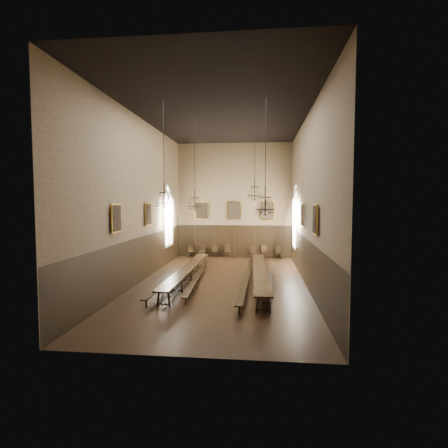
% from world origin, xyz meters
% --- Properties ---
extents(floor, '(9.00, 18.00, 0.02)m').
position_xyz_m(floor, '(0.00, 0.00, -0.01)').
color(floor, black).
rests_on(floor, ground).
extents(ceiling, '(9.00, 18.00, 0.02)m').
position_xyz_m(ceiling, '(0.00, 0.00, 9.01)').
color(ceiling, black).
rests_on(ceiling, ground).
extents(wall_back, '(9.00, 0.02, 9.00)m').
position_xyz_m(wall_back, '(0.00, 9.01, 4.50)').
color(wall_back, '#836F50').
rests_on(wall_back, ground).
extents(wall_front, '(9.00, 0.02, 9.00)m').
position_xyz_m(wall_front, '(0.00, -9.01, 4.50)').
color(wall_front, '#836F50').
rests_on(wall_front, ground).
extents(wall_left, '(0.02, 18.00, 9.00)m').
position_xyz_m(wall_left, '(-4.51, 0.00, 4.50)').
color(wall_left, '#836F50').
rests_on(wall_left, ground).
extents(wall_right, '(0.02, 18.00, 9.00)m').
position_xyz_m(wall_right, '(4.51, 0.00, 4.50)').
color(wall_right, '#836F50').
rests_on(wall_right, ground).
extents(wainscot_panelling, '(9.00, 18.00, 2.50)m').
position_xyz_m(wainscot_panelling, '(0.00, 0.00, 1.25)').
color(wainscot_panelling, black).
rests_on(wainscot_panelling, floor).
extents(table_left, '(0.82, 10.12, 0.79)m').
position_xyz_m(table_left, '(-1.93, 0.12, 0.39)').
color(table_left, black).
rests_on(table_left, floor).
extents(table_right, '(1.05, 10.54, 0.82)m').
position_xyz_m(table_right, '(2.07, -0.11, 0.41)').
color(table_right, black).
rests_on(table_right, floor).
extents(bench_left_outer, '(0.63, 9.44, 0.42)m').
position_xyz_m(bench_left_outer, '(-2.52, -0.22, 0.27)').
color(bench_left_outer, black).
rests_on(bench_left_outer, floor).
extents(bench_left_inner, '(0.78, 9.08, 0.41)m').
position_xyz_m(bench_left_inner, '(-1.35, 0.16, 0.26)').
color(bench_left_inner, black).
rests_on(bench_left_inner, floor).
extents(bench_right_inner, '(0.53, 10.59, 0.48)m').
position_xyz_m(bench_right_inner, '(1.36, -0.24, 0.30)').
color(bench_right_inner, black).
rests_on(bench_right_inner, floor).
extents(bench_right_outer, '(0.86, 10.13, 0.46)m').
position_xyz_m(bench_right_outer, '(2.65, 0.19, 0.29)').
color(bench_right_outer, black).
rests_on(bench_right_outer, floor).
extents(chair_0, '(0.48, 0.48, 0.92)m').
position_xyz_m(chair_0, '(-3.41, 8.54, 0.28)').
color(chair_0, black).
rests_on(chair_0, floor).
extents(chair_1, '(0.46, 0.46, 0.95)m').
position_xyz_m(chair_1, '(-2.51, 8.50, 0.29)').
color(chair_1, black).
rests_on(chair_1, floor).
extents(chair_2, '(0.51, 0.51, 0.97)m').
position_xyz_m(chair_2, '(-1.48, 8.59, 0.29)').
color(chair_2, black).
rests_on(chair_2, floor).
extents(chair_3, '(0.53, 0.53, 1.04)m').
position_xyz_m(chair_3, '(-0.48, 8.56, 0.31)').
color(chair_3, black).
rests_on(chair_3, floor).
extents(chair_5, '(0.44, 0.44, 0.87)m').
position_xyz_m(chair_5, '(1.54, 8.50, 0.26)').
color(chair_5, black).
rests_on(chair_5, floor).
extents(chair_6, '(0.56, 0.56, 1.03)m').
position_xyz_m(chair_6, '(2.41, 8.60, 0.31)').
color(chair_6, black).
rests_on(chair_6, floor).
extents(chair_7, '(0.48, 0.48, 0.93)m').
position_xyz_m(chair_7, '(3.51, 8.50, 0.28)').
color(chair_7, black).
rests_on(chair_7, floor).
extents(chandelier_back_left, '(0.84, 0.84, 5.00)m').
position_xyz_m(chandelier_back_left, '(-1.89, 2.28, 4.48)').
color(chandelier_back_left, black).
rests_on(chandelier_back_left, ceiling).
extents(chandelier_back_right, '(0.83, 0.83, 4.37)m').
position_xyz_m(chandelier_back_right, '(1.71, 2.53, 5.07)').
color(chandelier_back_right, black).
rests_on(chandelier_back_right, ceiling).
extents(chandelier_front_left, '(0.75, 0.75, 4.76)m').
position_xyz_m(chandelier_front_left, '(-2.34, -2.86, 4.74)').
color(chandelier_front_left, black).
rests_on(chandelier_front_left, ceiling).
extents(chandelier_front_right, '(0.85, 0.85, 5.06)m').
position_xyz_m(chandelier_front_right, '(2.28, -2.80, 4.42)').
color(chandelier_front_right, black).
rests_on(chandelier_front_right, ceiling).
extents(portrait_back_0, '(1.10, 0.12, 1.40)m').
position_xyz_m(portrait_back_0, '(-2.60, 8.88, 3.70)').
color(portrait_back_0, gold).
rests_on(portrait_back_0, wall_back).
extents(portrait_back_1, '(1.10, 0.12, 1.40)m').
position_xyz_m(portrait_back_1, '(0.00, 8.88, 3.70)').
color(portrait_back_1, gold).
rests_on(portrait_back_1, wall_back).
extents(portrait_back_2, '(1.10, 0.12, 1.40)m').
position_xyz_m(portrait_back_2, '(2.60, 8.88, 3.70)').
color(portrait_back_2, gold).
rests_on(portrait_back_2, wall_back).
extents(portrait_left_0, '(0.12, 1.00, 1.30)m').
position_xyz_m(portrait_left_0, '(-4.38, 1.00, 3.70)').
color(portrait_left_0, gold).
rests_on(portrait_left_0, wall_left).
extents(portrait_left_1, '(0.12, 1.00, 1.30)m').
position_xyz_m(portrait_left_1, '(-4.38, -3.50, 3.70)').
color(portrait_left_1, gold).
rests_on(portrait_left_1, wall_left).
extents(portrait_right_0, '(0.12, 1.00, 1.30)m').
position_xyz_m(portrait_right_0, '(4.38, 1.00, 3.70)').
color(portrait_right_0, gold).
rests_on(portrait_right_0, wall_right).
extents(portrait_right_1, '(0.12, 1.00, 1.30)m').
position_xyz_m(portrait_right_1, '(4.38, -3.50, 3.70)').
color(portrait_right_1, gold).
rests_on(portrait_right_1, wall_right).
extents(window_right, '(0.20, 2.20, 4.60)m').
position_xyz_m(window_right, '(4.43, 5.50, 3.40)').
color(window_right, white).
rests_on(window_right, wall_right).
extents(window_left, '(0.20, 2.20, 4.60)m').
position_xyz_m(window_left, '(-4.43, 5.50, 3.40)').
color(window_left, white).
rests_on(window_left, wall_left).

